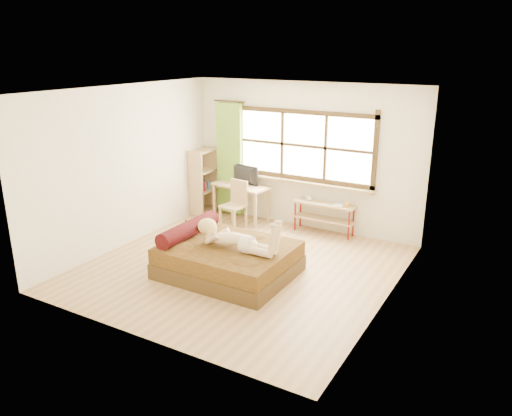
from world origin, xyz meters
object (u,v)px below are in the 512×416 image
Objects in this scene: bed at (226,258)px; woman at (235,230)px; kitten at (193,228)px; pipe_shelf at (325,211)px; chair at (236,201)px; desk at (241,190)px; bookshelf at (203,181)px.

woman is (0.20, -0.05, 0.50)m from bed.
pipe_shelf is (1.29, 2.25, -0.16)m from kitten.
chair is at bearing 122.04° from woman.
kitten is 0.23× the size of desk.
kitten is at bearing -71.47° from chair.
desk is 1.73m from pipe_shelf.
desk is at bearing -1.19° from bookshelf.
woman reaches higher than bed.
woman is 2.26m from chair.
bed is 6.70× the size of kitten.
chair reaches higher than bed.
kitten is 2.51m from bookshelf.
desk is 1.35× the size of chair.
desk is (-0.42, 2.13, 0.04)m from kitten.
bed is 0.54m from woman.
bookshelf is at bearing -171.57° from desk.
kitten is 2.60m from pipe_shelf.
woman is at bearing -14.04° from bed.
woman is at bearing -51.95° from desk.
desk is 0.90m from bookshelf.
bed is 3.02m from bookshelf.
bed is 1.42× the size of bookshelf.
chair reaches higher than pipe_shelf.
woman reaches higher than pipe_shelf.
chair is 0.78× the size of pipe_shelf.
chair is at bearing -162.53° from pipe_shelf.
chair is (-0.99, 1.86, 0.24)m from bed.
bookshelf is (-1.32, 2.13, 0.09)m from kitten.
chair is (0.11, -0.37, -0.12)m from desk.
kitten is 1.79m from chair.
desk is at bearing 115.36° from chair.
kitten is 0.21× the size of bookshelf.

